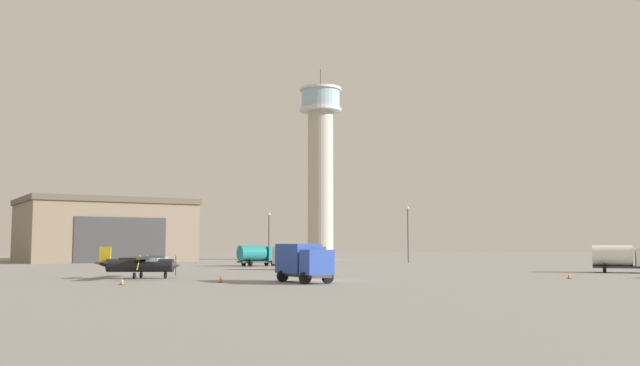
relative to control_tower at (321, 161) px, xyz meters
name	(u,v)px	position (x,y,z in m)	size (l,w,h in m)	color
ground_plane	(321,280)	(-3.08, -74.17, -19.68)	(400.00, 400.00, 0.00)	gray
control_tower	(321,161)	(0.00, 0.00, 0.00)	(8.42, 8.42, 38.43)	#B2AD9E
hangar	(104,230)	(-39.90, -9.47, -14.09)	(36.31, 34.37, 11.15)	#7A6B56
airplane_black	(139,264)	(-19.82, -70.48, -18.32)	(7.80, 9.93, 2.93)	black
truck_box_silver	(302,256)	(-4.42, -51.30, -18.04)	(7.19, 4.36, 2.86)	#38383D
truck_fuel_tanker_teal	(257,254)	(-10.60, -36.98, -18.01)	(6.00, 4.74, 2.95)	#38383D
truck_fuel_tanker_white	(622,257)	(30.89, -60.29, -17.97)	(6.59, 4.66, 3.04)	#38383D
truck_box_blue	(303,261)	(-4.76, -77.71, -17.92)	(4.87, 6.30, 3.20)	#38383D
car_green	(161,261)	(-23.94, -38.06, -18.94)	(2.34, 4.54, 1.37)	#287A42
light_post_west	(269,233)	(-9.42, -23.63, -14.77)	(0.44, 0.44, 8.19)	#38383D
light_post_east	(408,229)	(13.59, -22.45, -14.16)	(0.44, 0.44, 9.35)	#38383D
traffic_cone_near_left	(220,279)	(-11.62, -77.18, -19.41)	(0.36, 0.36, 0.55)	black
traffic_cone_near_right	(569,275)	(19.79, -72.66, -19.37)	(0.36, 0.36, 0.64)	black
traffic_cone_mid_apron	(122,281)	(-18.99, -80.19, -19.41)	(0.36, 0.36, 0.55)	black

